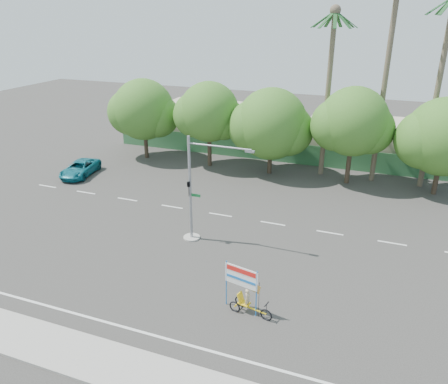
% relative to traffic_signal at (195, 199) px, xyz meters
% --- Properties ---
extents(ground, '(120.00, 120.00, 0.00)m').
position_rel_traffic_signal_xyz_m(ground, '(2.20, -3.98, -2.92)').
color(ground, '#33302D').
rests_on(ground, ground).
extents(sidewalk_near, '(50.00, 2.40, 0.12)m').
position_rel_traffic_signal_xyz_m(sidewalk_near, '(2.20, -11.48, -2.86)').
color(sidewalk_near, gray).
rests_on(sidewalk_near, ground).
extents(fence, '(38.00, 0.08, 2.00)m').
position_rel_traffic_signal_xyz_m(fence, '(2.20, 17.52, -1.92)').
color(fence, '#336B3D').
rests_on(fence, ground).
extents(building_left, '(12.00, 8.00, 4.00)m').
position_rel_traffic_signal_xyz_m(building_left, '(-7.80, 22.02, -0.92)').
color(building_left, '#BEB197').
rests_on(building_left, ground).
extents(building_right, '(14.00, 8.00, 3.60)m').
position_rel_traffic_signal_xyz_m(building_right, '(10.20, 22.02, -1.12)').
color(building_right, '#BEB197').
rests_on(building_right, ground).
extents(tree_far_left, '(7.14, 6.00, 7.96)m').
position_rel_traffic_signal_xyz_m(tree_far_left, '(-11.85, 14.02, 1.84)').
color(tree_far_left, '#473828').
rests_on(tree_far_left, ground).
extents(tree_left, '(6.66, 5.60, 8.07)m').
position_rel_traffic_signal_xyz_m(tree_left, '(-4.85, 14.02, 2.14)').
color(tree_left, '#473828').
rests_on(tree_left, ground).
extents(tree_center, '(7.62, 6.40, 7.85)m').
position_rel_traffic_signal_xyz_m(tree_center, '(1.14, 14.02, 1.55)').
color(tree_center, '#473828').
rests_on(tree_center, ground).
extents(tree_right, '(6.90, 5.80, 8.36)m').
position_rel_traffic_signal_xyz_m(tree_right, '(8.15, 14.02, 2.32)').
color(tree_right, '#473828').
rests_on(tree_right, ground).
extents(tree_far_right, '(7.38, 6.20, 7.94)m').
position_rel_traffic_signal_xyz_m(tree_far_right, '(15.15, 14.02, 1.73)').
color(tree_far_right, '#473828').
rests_on(tree_far_right, ground).
extents(palm_tall, '(3.73, 3.79, 17.45)m').
position_rel_traffic_signal_xyz_m(palm_tall, '(10.20, 15.52, 7.55)').
color(palm_tall, '#70604C').
rests_on(palm_tall, ground).
extents(palm_mid, '(3.73, 3.79, 15.45)m').
position_rel_traffic_signal_xyz_m(palm_mid, '(14.20, 15.52, 6.48)').
color(palm_mid, '#70604C').
rests_on(palm_mid, ground).
extents(palm_short, '(3.73, 3.79, 14.45)m').
position_rel_traffic_signal_xyz_m(palm_short, '(5.70, 15.52, 5.94)').
color(palm_short, '#70604C').
rests_on(palm_short, ground).
extents(traffic_signal, '(4.72, 1.10, 7.00)m').
position_rel_traffic_signal_xyz_m(traffic_signal, '(0.00, 0.00, 0.00)').
color(traffic_signal, gray).
rests_on(traffic_signal, ground).
extents(trike_billboard, '(2.63, 0.92, 2.63)m').
position_rel_traffic_signal_xyz_m(trike_billboard, '(5.41, -6.01, -1.86)').
color(trike_billboard, black).
rests_on(trike_billboard, ground).
extents(pickup_truck, '(2.96, 5.06, 1.32)m').
position_rel_traffic_signal_xyz_m(pickup_truck, '(-14.83, 7.29, -2.26)').
color(pickup_truck, '#116877').
rests_on(pickup_truck, ground).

